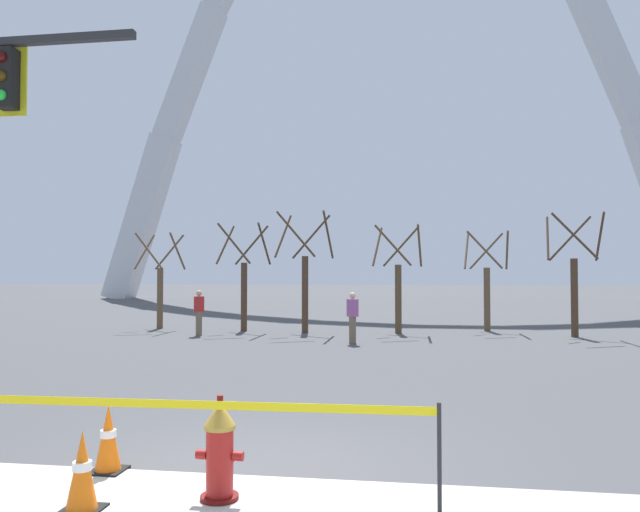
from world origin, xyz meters
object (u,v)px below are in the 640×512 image
object	(u,v)px
fire_hydrant	(220,450)
pedestrian_walking_left	(353,317)
pedestrian_standing_center	(199,312)
traffic_cone_by_hydrant	(82,472)
traffic_cone_mid_sidewalk	(108,439)
monument_arch	(389,72)

from	to	relation	value
fire_hydrant	pedestrian_walking_left	world-z (taller)	pedestrian_walking_left
pedestrian_walking_left	pedestrian_standing_center	size ratio (longest dim) A/B	1.00
fire_hydrant	traffic_cone_by_hydrant	distance (m)	1.24
pedestrian_walking_left	fire_hydrant	bearing A→B (deg)	-90.19
traffic_cone_mid_sidewalk	monument_arch	xyz separation A→B (m)	(1.59, 45.43, 19.20)
monument_arch	pedestrian_standing_center	xyz separation A→B (m)	(-5.65, -31.26, -18.74)
traffic_cone_mid_sidewalk	pedestrian_walking_left	world-z (taller)	pedestrian_walking_left
traffic_cone_by_hydrant	pedestrian_walking_left	xyz separation A→B (m)	(1.18, 13.61, 0.46)
monument_arch	pedestrian_walking_left	xyz separation A→B (m)	(-0.09, -32.89, -18.74)
traffic_cone_by_hydrant	traffic_cone_mid_sidewalk	size ratio (longest dim) A/B	1.00
monument_arch	pedestrian_walking_left	world-z (taller)	monument_arch
traffic_cone_mid_sidewalk	traffic_cone_by_hydrant	bearing A→B (deg)	-73.78
monument_arch	pedestrian_standing_center	world-z (taller)	monument_arch
traffic_cone_mid_sidewalk	pedestrian_standing_center	world-z (taller)	pedestrian_standing_center
fire_hydrant	traffic_cone_mid_sidewalk	world-z (taller)	fire_hydrant
fire_hydrant	traffic_cone_by_hydrant	xyz separation A→B (m)	(-1.14, -0.47, -0.11)
monument_arch	pedestrian_walking_left	size ratio (longest dim) A/B	32.24
pedestrian_walking_left	pedestrian_standing_center	distance (m)	5.79
fire_hydrant	traffic_cone_by_hydrant	world-z (taller)	fire_hydrant
traffic_cone_mid_sidewalk	pedestrian_standing_center	size ratio (longest dim) A/B	0.46
traffic_cone_by_hydrant	monument_arch	size ratio (longest dim) A/B	0.01
traffic_cone_by_hydrant	pedestrian_standing_center	size ratio (longest dim) A/B	0.46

